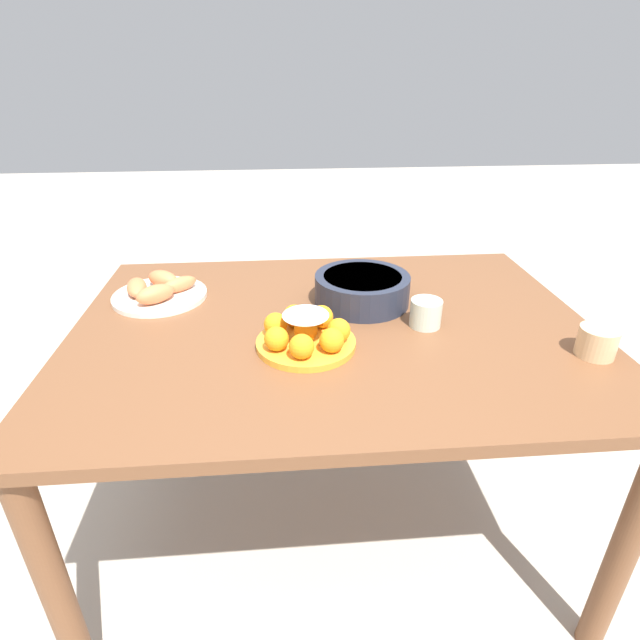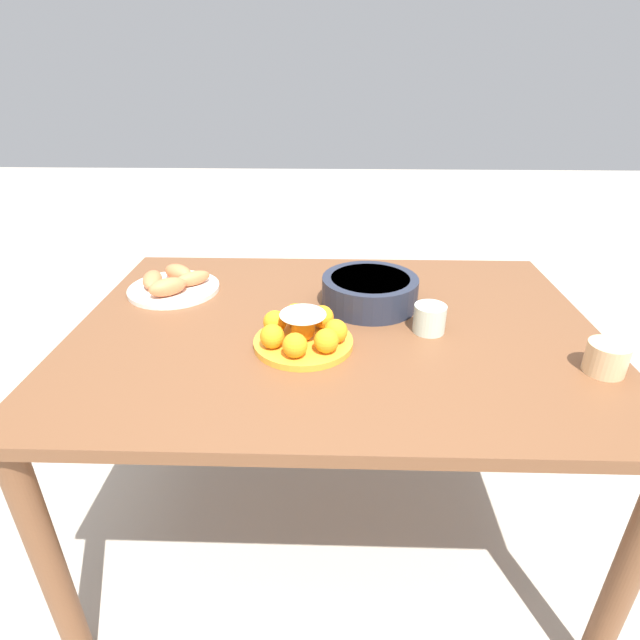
# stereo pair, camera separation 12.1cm
# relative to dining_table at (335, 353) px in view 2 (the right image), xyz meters

# --- Properties ---
(ground_plane) EXTENTS (12.00, 12.00, 0.00)m
(ground_plane) POSITION_rel_dining_table_xyz_m (0.00, 0.00, -0.62)
(ground_plane) COLOR #B2A899
(dining_table) EXTENTS (1.32, 0.96, 0.70)m
(dining_table) POSITION_rel_dining_table_xyz_m (0.00, 0.00, 0.00)
(dining_table) COLOR brown
(dining_table) RESTS_ON ground_plane
(cake_plate) EXTENTS (0.23, 0.23, 0.09)m
(cake_plate) POSITION_rel_dining_table_xyz_m (-0.08, -0.11, 0.12)
(cake_plate) COLOR gold
(cake_plate) RESTS_ON dining_table
(serving_bowl) EXTENTS (0.26, 0.26, 0.08)m
(serving_bowl) POSITION_rel_dining_table_xyz_m (0.09, 0.12, 0.13)
(serving_bowl) COLOR #232838
(serving_bowl) RESTS_ON dining_table
(sauce_bowl) EXTENTS (0.09, 0.09, 0.03)m
(sauce_bowl) POSITION_rel_dining_table_xyz_m (0.16, 0.31, 0.10)
(sauce_bowl) COLOR silver
(sauce_bowl) RESTS_ON dining_table
(seafood_platter) EXTENTS (0.26, 0.26, 0.06)m
(seafood_platter) POSITION_rel_dining_table_xyz_m (-0.47, 0.20, 0.11)
(seafood_platter) COLOR silver
(seafood_platter) RESTS_ON dining_table
(cup_near) EXTENTS (0.09, 0.09, 0.07)m
(cup_near) POSITION_rel_dining_table_xyz_m (0.58, -0.20, 0.12)
(cup_near) COLOR #DBB27F
(cup_near) RESTS_ON dining_table
(cup_far) EXTENTS (0.08, 0.08, 0.07)m
(cup_far) POSITION_rel_dining_table_xyz_m (0.23, -0.03, 0.12)
(cup_far) COLOR beige
(cup_far) RESTS_ON dining_table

